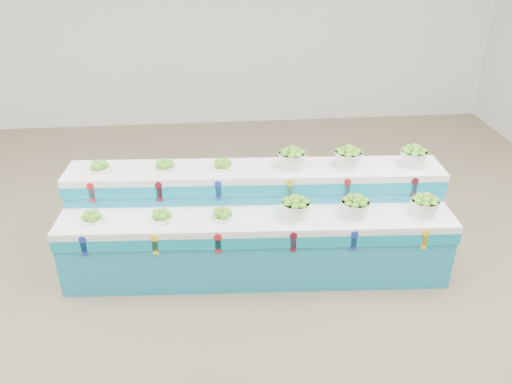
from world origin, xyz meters
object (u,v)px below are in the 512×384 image
display_stand (256,223)px  basket_lower_left (296,207)px  basket_upper_right (414,156)px  plate_upper_mid (165,165)px

display_stand → basket_lower_left: display_stand is taller
basket_lower_left → basket_upper_right: bearing=17.6°
basket_lower_left → basket_upper_right: 1.36m
display_stand → plate_upper_mid: size_ratio=17.19×
display_stand → plate_upper_mid: plate_upper_mid is taller
display_stand → basket_upper_right: 1.73m
basket_lower_left → basket_upper_right: size_ratio=1.00×
basket_lower_left → basket_upper_right: (1.26, 0.40, 0.30)m
plate_upper_mid → display_stand: bearing=-18.0°
basket_upper_right → basket_lower_left: bearing=-162.4°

